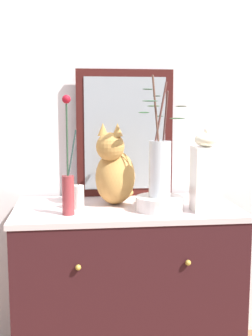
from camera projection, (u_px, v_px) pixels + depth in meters
wall_back at (118, 105)px, 2.29m from camera, size 4.40×0.08×2.60m
sideboard at (126, 291)px, 2.07m from camera, size 1.03×0.56×0.83m
mirror_leaning at (125, 133)px, 2.22m from camera, size 0.49×0.03×0.65m
cat_sitting at (115, 172)px, 2.04m from camera, size 0.29×0.42×0.39m
vase_slim_green at (68, 185)px, 1.84m from camera, size 0.07×0.05×0.51m
bowl_porcelain at (159, 203)px, 1.93m from camera, size 0.21×0.21×0.06m
vase_glass_clear at (160, 164)px, 1.91m from camera, size 0.24×0.19×0.54m
jar_lidded_porcelain at (206, 173)px, 1.90m from camera, size 0.11×0.11×0.37m
candle_pillar at (78, 197)px, 1.95m from camera, size 0.05×0.05×0.12m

